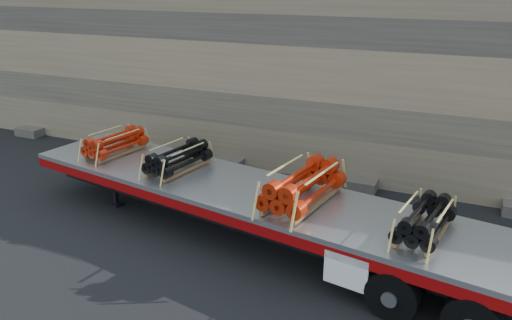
% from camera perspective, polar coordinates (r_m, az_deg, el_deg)
% --- Properties ---
extents(ground, '(120.00, 120.00, 0.00)m').
position_cam_1_polar(ground, '(13.82, -1.07, -9.15)').
color(ground, black).
rests_on(ground, ground).
extents(rock_wall, '(44.00, 3.00, 7.00)m').
position_cam_1_polar(rock_wall, '(18.44, 7.53, 9.82)').
color(rock_wall, '#7A6B54').
rests_on(rock_wall, ground).
extents(trailer, '(14.81, 5.13, 1.46)m').
position_cam_1_polar(trailer, '(13.61, -0.54, -6.17)').
color(trailer, '#A7AAAF').
rests_on(trailer, ground).
extents(bundle_front, '(1.27, 2.07, 0.69)m').
position_cam_1_polar(bundle_front, '(16.47, -15.78, 1.85)').
color(bundle_front, '#AE2009').
rests_on(bundle_front, trailer).
extents(bundle_midfront, '(1.30, 2.12, 0.70)m').
position_cam_1_polar(bundle_midfront, '(14.65, -8.90, 0.14)').
color(bundle_midfront, black).
rests_on(bundle_midfront, trailer).
extents(bundle_midrear, '(1.63, 2.65, 0.88)m').
position_cam_1_polar(bundle_midrear, '(12.41, 5.37, -3.05)').
color(bundle_midrear, '#AE2009').
rests_on(bundle_midrear, trailer).
extents(bundle_rear, '(1.25, 2.03, 0.67)m').
position_cam_1_polar(bundle_rear, '(11.51, 18.74, -6.62)').
color(bundle_rear, black).
rests_on(bundle_rear, trailer).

